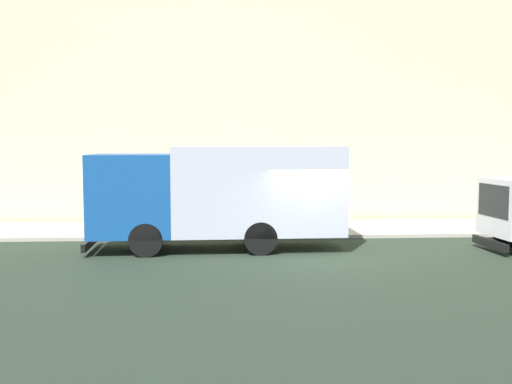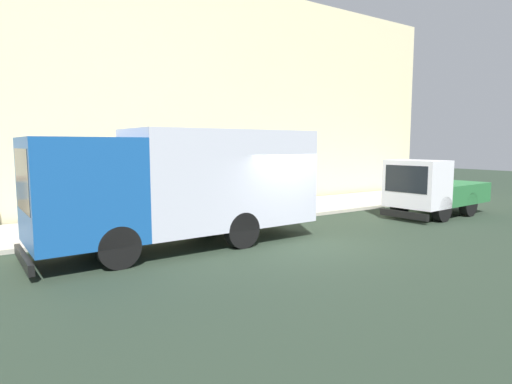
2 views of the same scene
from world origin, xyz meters
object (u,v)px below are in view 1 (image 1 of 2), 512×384
pedestrian_walking (176,204)px  traffic_cone_orange (128,223)px  pedestrian_standing (102,201)px  large_utility_truck (219,192)px

pedestrian_walking → traffic_cone_orange: (-1.21, 1.59, -0.51)m
traffic_cone_orange → pedestrian_standing: bearing=28.3°
pedestrian_standing → traffic_cone_orange: pedestrian_standing is taller
pedestrian_standing → traffic_cone_orange: size_ratio=2.27×
large_utility_truck → pedestrian_standing: (5.16, 4.60, -0.77)m
large_utility_truck → pedestrian_walking: bearing=21.4°
pedestrian_walking → pedestrian_standing: 3.30m
pedestrian_standing → large_utility_truck: bearing=22.2°
pedestrian_walking → traffic_cone_orange: pedestrian_walking is taller
large_utility_truck → pedestrian_walking: 4.17m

